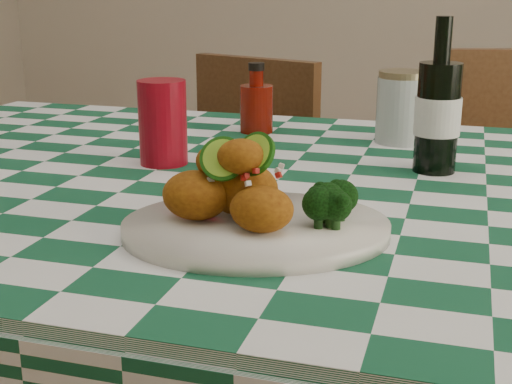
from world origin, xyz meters
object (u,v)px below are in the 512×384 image
(plate, at_px, (256,229))
(red_tumbler, at_px, (163,122))
(beer_bottle, at_px, (439,96))
(wooden_chair_left, at_px, (216,227))
(fried_chicken_pile, at_px, (244,181))
(ketchup_bottle, at_px, (256,98))
(mason_jar, at_px, (401,107))

(plate, relative_size, red_tumbler, 2.31)
(beer_bottle, xyz_separation_m, wooden_chair_left, (-0.58, 0.57, -0.47))
(fried_chicken_pile, height_order, ketchup_bottle, ketchup_bottle)
(fried_chicken_pile, bearing_deg, plate, 0.00)
(mason_jar, bearing_deg, plate, -101.48)
(ketchup_bottle, bearing_deg, wooden_chair_left, 121.64)
(mason_jar, distance_m, wooden_chair_left, 0.76)
(fried_chicken_pile, relative_size, ketchup_bottle, 1.12)
(plate, distance_m, red_tumbler, 0.39)
(red_tumbler, xyz_separation_m, beer_bottle, (0.44, 0.08, 0.05))
(mason_jar, bearing_deg, fried_chicken_pile, -102.94)
(wooden_chair_left, bearing_deg, plate, -47.21)
(fried_chicken_pile, relative_size, wooden_chair_left, 0.18)
(red_tumbler, height_order, wooden_chair_left, red_tumbler)
(red_tumbler, relative_size, wooden_chair_left, 0.16)
(ketchup_bottle, bearing_deg, mason_jar, -2.83)
(ketchup_bottle, relative_size, beer_bottle, 0.57)
(beer_bottle, relative_size, wooden_chair_left, 0.28)
(mason_jar, distance_m, beer_bottle, 0.22)
(plate, distance_m, ketchup_bottle, 0.61)
(beer_bottle, height_order, wooden_chair_left, beer_bottle)
(mason_jar, bearing_deg, red_tumbler, -142.79)
(mason_jar, height_order, wooden_chair_left, mason_jar)
(plate, xyz_separation_m, fried_chicken_pile, (-0.02, 0.00, 0.06))
(red_tumbler, bearing_deg, beer_bottle, 10.16)
(red_tumbler, xyz_separation_m, ketchup_bottle, (0.08, 0.29, -0.00))
(mason_jar, bearing_deg, ketchup_bottle, 177.17)
(red_tumbler, height_order, ketchup_bottle, same)
(red_tumbler, bearing_deg, plate, -49.63)
(plate, distance_m, wooden_chair_left, 1.08)
(ketchup_bottle, xyz_separation_m, mason_jar, (0.29, -0.01, -0.00))
(fried_chicken_pile, xyz_separation_m, mason_jar, (0.13, 0.57, -0.00))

